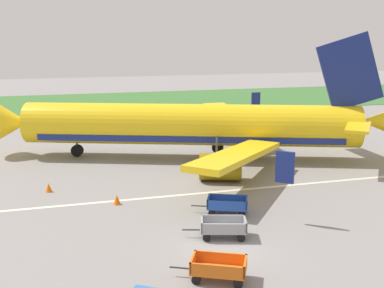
# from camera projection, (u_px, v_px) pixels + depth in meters

# --- Properties ---
(ground_plane) EXTENTS (220.00, 220.00, 0.00)m
(ground_plane) POSITION_uv_depth(u_px,v_px,m) (223.00, 248.00, 25.15)
(ground_plane) COLOR gray
(grass_strip) EXTENTS (220.00, 28.00, 0.06)m
(grass_strip) POSITION_uv_depth(u_px,v_px,m) (109.00, 103.00, 79.38)
(grass_strip) COLOR #3D7033
(grass_strip) RESTS_ON ground
(apron_stripe) EXTENTS (120.00, 0.36, 0.01)m
(apron_stripe) POSITION_uv_depth(u_px,v_px,m) (181.00, 195.00, 33.48)
(apron_stripe) COLOR silver
(apron_stripe) RESTS_ON ground
(airplane) EXTENTS (36.50, 29.71, 11.34)m
(airplane) POSITION_uv_depth(u_px,v_px,m) (201.00, 126.00, 42.80)
(airplane) COLOR yellow
(airplane) RESTS_ON ground
(baggage_cart_nearest) EXTENTS (3.51, 2.35, 1.07)m
(baggage_cart_nearest) POSITION_uv_depth(u_px,v_px,m) (218.00, 268.00, 21.71)
(baggage_cart_nearest) COLOR orange
(baggage_cart_nearest) RESTS_ON ground
(baggage_cart_second_in_row) EXTENTS (3.62, 2.04, 1.07)m
(baggage_cart_second_in_row) POSITION_uv_depth(u_px,v_px,m) (223.00, 227.00, 26.34)
(baggage_cart_second_in_row) COLOR gray
(baggage_cart_second_in_row) RESTS_ON ground
(baggage_cart_third_in_row) EXTENTS (3.56, 2.27, 1.07)m
(baggage_cart_third_in_row) POSITION_uv_depth(u_px,v_px,m) (227.00, 205.00, 29.83)
(baggage_cart_third_in_row) COLOR #234CB2
(baggage_cart_third_in_row) RESTS_ON ground
(traffic_cone_near_plane) EXTENTS (0.49, 0.49, 0.65)m
(traffic_cone_near_plane) POSITION_uv_depth(u_px,v_px,m) (49.00, 187.00, 34.13)
(traffic_cone_near_plane) COLOR orange
(traffic_cone_near_plane) RESTS_ON ground
(traffic_cone_mid_apron) EXTENTS (0.50, 0.50, 0.66)m
(traffic_cone_mid_apron) POSITION_uv_depth(u_px,v_px,m) (117.00, 200.00, 31.59)
(traffic_cone_mid_apron) COLOR orange
(traffic_cone_mid_apron) RESTS_ON ground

